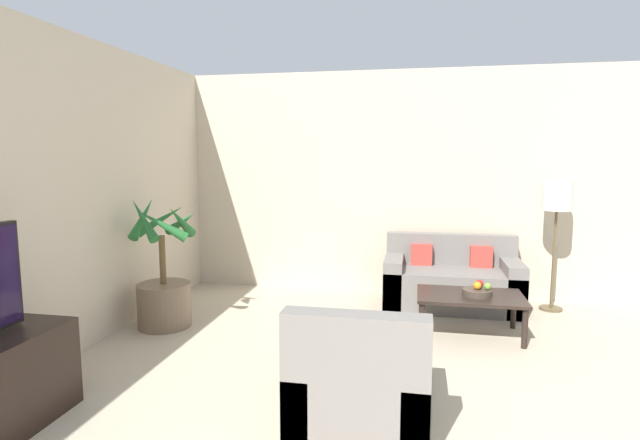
# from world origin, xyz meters

# --- Properties ---
(wall_back) EXTENTS (8.12, 0.06, 2.70)m
(wall_back) POSITION_xyz_m (0.00, 5.81, 1.35)
(wall_back) COLOR beige
(wall_back) RESTS_ON ground_plane
(wall_left) EXTENTS (0.06, 7.38, 2.70)m
(wall_left) POSITION_xyz_m (-3.29, 2.89, 1.35)
(wall_left) COLOR beige
(wall_left) RESTS_ON ground_plane
(potted_palm) EXTENTS (0.71, 0.72, 1.30)m
(potted_palm) POSITION_xyz_m (-2.87, 4.08, 0.40)
(potted_palm) COLOR brown
(potted_palm) RESTS_ON ground_plane
(sofa_loveseat) EXTENTS (1.47, 0.77, 0.79)m
(sofa_loveseat) POSITION_xyz_m (-0.04, 5.32, 0.28)
(sofa_loveseat) COLOR slate
(sofa_loveseat) RESTS_ON ground_plane
(floor_lamp) EXTENTS (0.31, 0.31, 1.42)m
(floor_lamp) POSITION_xyz_m (1.04, 5.39, 1.19)
(floor_lamp) COLOR brown
(floor_lamp) RESTS_ON ground_plane
(coffee_table) EXTENTS (0.98, 0.62, 0.39)m
(coffee_table) POSITION_xyz_m (0.07, 4.42, 0.34)
(coffee_table) COLOR black
(coffee_table) RESTS_ON ground_plane
(fruit_bowl) EXTENTS (0.27, 0.27, 0.06)m
(fruit_bowl) POSITION_xyz_m (0.13, 4.40, 0.42)
(fruit_bowl) COLOR #42382D
(fruit_bowl) RESTS_ON coffee_table
(apple_red) EXTENTS (0.07, 0.07, 0.07)m
(apple_red) POSITION_xyz_m (0.16, 4.47, 0.48)
(apple_red) COLOR red
(apple_red) RESTS_ON fruit_bowl
(apple_green) EXTENTS (0.07, 0.07, 0.07)m
(apple_green) POSITION_xyz_m (0.22, 4.40, 0.48)
(apple_green) COLOR olive
(apple_green) RESTS_ON fruit_bowl
(orange_fruit) EXTENTS (0.07, 0.07, 0.07)m
(orange_fruit) POSITION_xyz_m (0.13, 4.39, 0.48)
(orange_fruit) COLOR orange
(orange_fruit) RESTS_ON fruit_bowl
(armchair) EXTENTS (0.83, 0.88, 0.82)m
(armchair) POSITION_xyz_m (-0.76, 2.64, 0.27)
(armchair) COLOR slate
(armchair) RESTS_ON ground_plane
(ottoman) EXTENTS (0.63, 0.50, 0.35)m
(ottoman) POSITION_xyz_m (-0.79, 3.45, 0.17)
(ottoman) COLOR slate
(ottoman) RESTS_ON ground_plane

